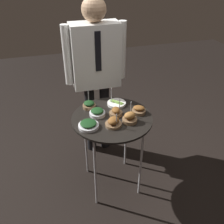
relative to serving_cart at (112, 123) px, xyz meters
The scene contains 11 objects.
ground_plane 0.71m from the serving_cart, ahead, with size 8.00×8.00×0.00m, color black.
serving_cart is the anchor object (origin of this frame).
bowl_roast_center 0.10m from the serving_cart, 31.11° to the left, with size 0.11×0.11×0.16m.
bowl_spinach_mid_right 0.15m from the serving_cart, 150.32° to the left, with size 0.13×0.13×0.06m.
bowl_asparagus_mid_left 0.22m from the serving_cart, 62.75° to the left, with size 0.17×0.17×0.17m.
bowl_roast_front_left 0.15m from the serving_cart, 100.64° to the right, with size 0.13×0.14×0.13m.
bowl_roast_front_center 0.19m from the serving_cart, 41.76° to the right, with size 0.12×0.12×0.17m.
bowl_spinach_front_right 0.25m from the serving_cart, 158.14° to the right, with size 0.16×0.16×0.05m.
bowl_roast_near_rim 0.25m from the serving_cart, ahead, with size 0.12×0.12×0.07m.
bowl_spinach_back_right 0.27m from the serving_cart, 126.48° to the left, with size 0.12×0.12×0.16m.
waiter_figure 0.65m from the serving_cart, 90.12° to the left, with size 0.60×0.23×1.64m.
Camera 1 is at (-0.49, -1.67, 1.92)m, focal length 40.00 mm.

